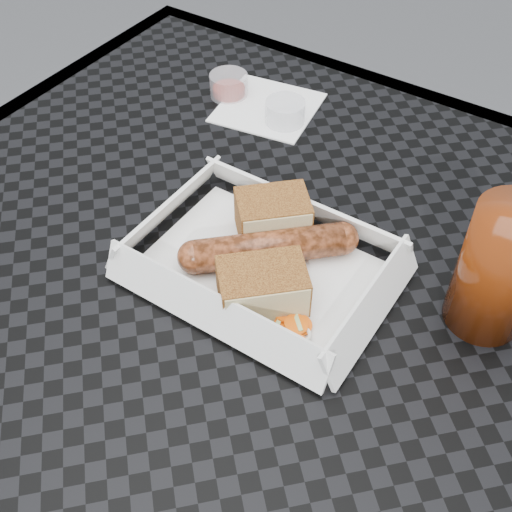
{
  "coord_description": "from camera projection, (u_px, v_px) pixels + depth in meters",
  "views": [
    {
      "loc": [
        0.27,
        -0.36,
        1.22
      ],
      "look_at": [
        0.04,
        -0.01,
        0.78
      ],
      "focal_mm": 45.0,
      "sensor_mm": 36.0,
      "label": 1
    }
  ],
  "objects": [
    {
      "name": "patio_table",
      "position": [
        230.0,
        303.0,
        0.7
      ],
      "size": [
        0.8,
        0.8,
        0.74
      ],
      "color": "black",
      "rests_on": "ground"
    },
    {
      "name": "food_tray",
      "position": [
        262.0,
        269.0,
        0.63
      ],
      "size": [
        0.22,
        0.15,
        0.0
      ],
      "primitive_type": "cube",
      "color": "white",
      "rests_on": "patio_table"
    },
    {
      "name": "bratwurst",
      "position": [
        269.0,
        248.0,
        0.63
      ],
      "size": [
        0.14,
        0.13,
        0.03
      ],
      "rotation": [
        0.0,
        0.0,
        0.75
      ],
      "color": "brown",
      "rests_on": "food_tray"
    },
    {
      "name": "bread_near",
      "position": [
        273.0,
        216.0,
        0.65
      ],
      "size": [
        0.09,
        0.09,
        0.05
      ],
      "primitive_type": "cube",
      "rotation": [
        0.0,
        0.0,
        0.75
      ],
      "color": "brown",
      "rests_on": "food_tray"
    },
    {
      "name": "bread_far",
      "position": [
        262.0,
        286.0,
        0.59
      ],
      "size": [
        0.1,
        0.09,
        0.04
      ],
      "primitive_type": "cube",
      "rotation": [
        0.0,
        0.0,
        0.75
      ],
      "color": "brown",
      "rests_on": "food_tray"
    },
    {
      "name": "veg_garnish",
      "position": [
        291.0,
        330.0,
        0.58
      ],
      "size": [
        0.03,
        0.03,
        0.0
      ],
      "color": "#FF600B",
      "rests_on": "food_tray"
    },
    {
      "name": "napkin",
      "position": [
        268.0,
        107.0,
        0.83
      ],
      "size": [
        0.14,
        0.14,
        0.0
      ],
      "primitive_type": "cube",
      "rotation": [
        0.0,
        0.0,
        0.16
      ],
      "color": "white",
      "rests_on": "patio_table"
    },
    {
      "name": "condiment_cup_sauce",
      "position": [
        229.0,
        85.0,
        0.84
      ],
      "size": [
        0.05,
        0.05,
        0.03
      ],
      "primitive_type": "cylinder",
      "color": "maroon",
      "rests_on": "patio_table"
    },
    {
      "name": "condiment_cup_empty",
      "position": [
        285.0,
        112.0,
        0.8
      ],
      "size": [
        0.05,
        0.05,
        0.03
      ],
      "primitive_type": "cylinder",
      "color": "silver",
      "rests_on": "patio_table"
    },
    {
      "name": "drink_glass",
      "position": [
        499.0,
        270.0,
        0.55
      ],
      "size": [
        0.07,
        0.07,
        0.13
      ],
      "primitive_type": "cylinder",
      "color": "#531D07",
      "rests_on": "patio_table"
    }
  ]
}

